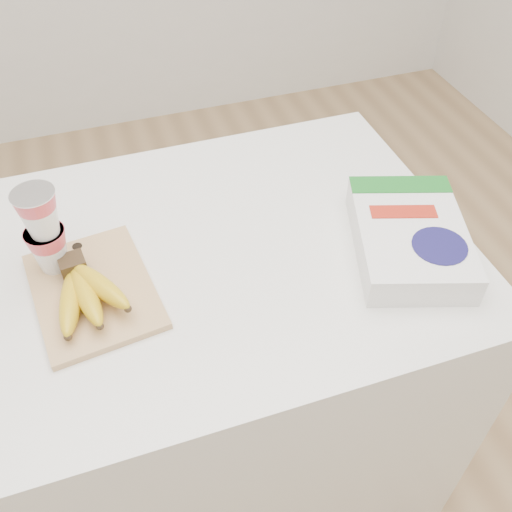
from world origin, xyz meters
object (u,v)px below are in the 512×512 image
(yogurt_stack, at_px, (43,229))
(cereal_box, at_px, (409,237))
(cutting_board, at_px, (93,291))
(bananas, at_px, (84,292))
(table, at_px, (197,378))

(yogurt_stack, bearing_deg, cereal_box, -13.52)
(cutting_board, height_order, yogurt_stack, yogurt_stack)
(yogurt_stack, relative_size, cereal_box, 0.51)
(bananas, height_order, yogurt_stack, yogurt_stack)
(cutting_board, xyz_separation_m, yogurt_stack, (-0.06, 0.08, 0.11))
(yogurt_stack, xyz_separation_m, cereal_box, (0.68, -0.16, -0.08))
(bananas, distance_m, yogurt_stack, 0.14)
(table, xyz_separation_m, cutting_board, (-0.18, -0.04, 0.45))
(cutting_board, xyz_separation_m, cereal_box, (0.62, -0.08, 0.03))
(bananas, relative_size, cereal_box, 0.55)
(table, xyz_separation_m, bananas, (-0.19, -0.07, 0.48))
(yogurt_stack, bearing_deg, table, -9.54)
(cutting_board, bearing_deg, yogurt_stack, 119.21)
(table, xyz_separation_m, yogurt_stack, (-0.24, 0.04, 0.55))
(cereal_box, bearing_deg, cutting_board, -169.67)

